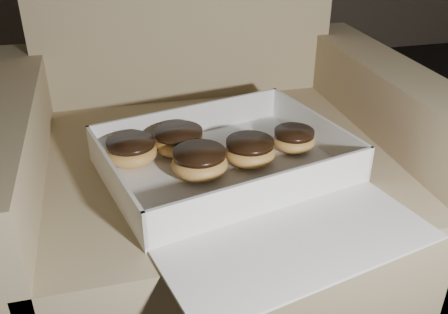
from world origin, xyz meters
TOP-DOWN VIEW (x-y plane):
  - armchair at (-0.10, 0.61)m, footprint 0.86×0.72m
  - bakery_box at (-0.09, 0.43)m, footprint 0.50×0.56m
  - donut_a at (-0.15, 0.45)m, footprint 0.10×0.10m
  - donut_b at (0.04, 0.50)m, footprint 0.08×0.08m
  - donut_c at (-0.17, 0.54)m, footprint 0.10×0.10m
  - donut_d at (-0.06, 0.47)m, footprint 0.09×0.09m
  - donut_e at (-0.26, 0.52)m, footprint 0.09×0.09m
  - crumb_a at (-0.07, 0.46)m, footprint 0.01×0.01m
  - crumb_b at (-0.03, 0.47)m, footprint 0.01×0.01m
  - crumb_c at (-0.01, 0.36)m, footprint 0.01×0.01m
  - crumb_d at (-0.18, 0.37)m, footprint 0.01×0.01m

SIDE VIEW (x-z plane):
  - armchair at x=-0.10m, z-range -0.17..0.73m
  - crumb_a at x=-0.07m, z-range 0.41..0.41m
  - crumb_b at x=-0.03m, z-range 0.41..0.41m
  - crumb_c at x=-0.01m, z-range 0.41..0.41m
  - crumb_d at x=-0.18m, z-range 0.41..0.41m
  - bakery_box at x=-0.09m, z-range 0.38..0.45m
  - donut_b at x=0.04m, z-range 0.41..0.45m
  - donut_d at x=-0.06m, z-range 0.41..0.46m
  - donut_e at x=-0.26m, z-range 0.41..0.46m
  - donut_c at x=-0.17m, z-range 0.41..0.46m
  - donut_a at x=-0.15m, z-range 0.41..0.46m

